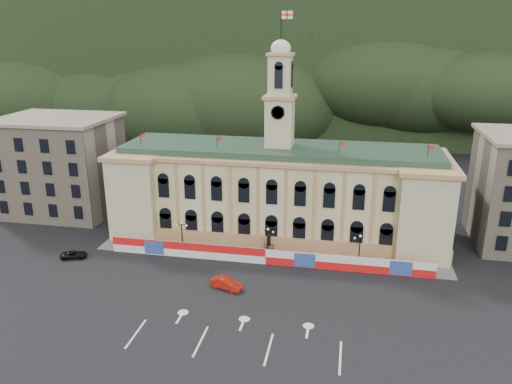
% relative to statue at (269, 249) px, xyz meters
% --- Properties ---
extents(ground, '(260.00, 260.00, 0.00)m').
position_rel_statue_xyz_m(ground, '(0.00, -18.00, -1.19)').
color(ground, black).
rests_on(ground, ground).
extents(lane_markings, '(26.00, 10.00, 0.02)m').
position_rel_statue_xyz_m(lane_markings, '(0.00, -23.00, -1.18)').
color(lane_markings, white).
rests_on(lane_markings, ground).
extents(hill_ridge, '(230.00, 80.00, 64.00)m').
position_rel_statue_xyz_m(hill_ridge, '(0.03, 103.99, 18.30)').
color(hill_ridge, black).
rests_on(hill_ridge, ground).
extents(city_hall, '(56.20, 17.60, 37.10)m').
position_rel_statue_xyz_m(city_hall, '(0.00, 9.63, 6.66)').
color(city_hall, beige).
rests_on(city_hall, ground).
extents(side_building_left, '(21.00, 17.00, 18.60)m').
position_rel_statue_xyz_m(side_building_left, '(-43.00, 12.93, 8.14)').
color(side_building_left, tan).
rests_on(side_building_left, ground).
extents(hoarding_fence, '(50.00, 0.44, 2.50)m').
position_rel_statue_xyz_m(hoarding_fence, '(0.06, -2.93, 0.06)').
color(hoarding_fence, red).
rests_on(hoarding_fence, ground).
extents(pavement, '(56.00, 5.50, 0.16)m').
position_rel_statue_xyz_m(pavement, '(0.00, -0.25, -1.11)').
color(pavement, slate).
rests_on(pavement, ground).
extents(statue, '(1.40, 1.40, 3.72)m').
position_rel_statue_xyz_m(statue, '(0.00, 0.00, 0.00)').
color(statue, '#595651').
rests_on(statue, ground).
extents(lamp_left, '(1.96, 0.44, 5.15)m').
position_rel_statue_xyz_m(lamp_left, '(-14.00, -1.00, 1.89)').
color(lamp_left, black).
rests_on(lamp_left, ground).
extents(lamp_center, '(1.96, 0.44, 5.15)m').
position_rel_statue_xyz_m(lamp_center, '(0.00, -1.00, 1.89)').
color(lamp_center, black).
rests_on(lamp_center, ground).
extents(lamp_right, '(1.96, 0.44, 5.15)m').
position_rel_statue_xyz_m(lamp_right, '(14.00, -1.00, 1.89)').
color(lamp_right, black).
rests_on(lamp_right, ground).
extents(red_sedan, '(4.30, 5.59, 1.53)m').
position_rel_statue_xyz_m(red_sedan, '(-4.09, -11.42, -0.42)').
color(red_sedan, '#B61B0D').
rests_on(red_sedan, ground).
extents(black_suv, '(4.35, 5.18, 1.12)m').
position_rel_statue_xyz_m(black_suv, '(-30.00, -6.64, -0.63)').
color(black_suv, black).
rests_on(black_suv, ground).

